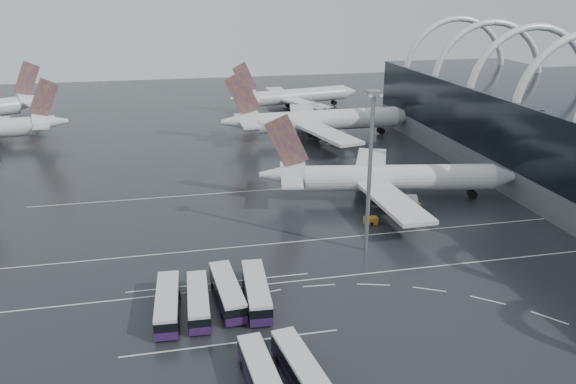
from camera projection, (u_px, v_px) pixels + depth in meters
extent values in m
plane|color=black|center=(367.00, 267.00, 91.09)|extent=(420.00, 420.00, 0.00)
torus|color=white|center=(528.00, 93.00, 139.53)|extent=(33.80, 1.80, 33.80)
torus|color=white|center=(487.00, 81.00, 156.97)|extent=(33.80, 1.80, 33.80)
torus|color=white|center=(454.00, 72.00, 174.42)|extent=(33.80, 1.80, 33.80)
cube|color=silver|center=(371.00, 273.00, 89.25)|extent=(120.00, 0.25, 0.01)
cube|color=silver|center=(345.00, 237.00, 102.11)|extent=(120.00, 0.25, 0.01)
cube|color=silver|center=(308.00, 187.00, 127.82)|extent=(120.00, 0.25, 0.01)
cube|color=silver|center=(232.00, 343.00, 71.66)|extent=(28.00, 0.25, 0.01)
cube|color=silver|center=(219.00, 283.00, 86.35)|extent=(28.00, 0.25, 0.01)
cylinder|color=silver|center=(399.00, 178.00, 118.71)|extent=(40.32, 12.45, 5.55)
cone|color=silver|center=(505.00, 176.00, 119.49)|extent=(6.62, 6.47, 5.55)
cone|color=silver|center=(282.00, 175.00, 117.55)|extent=(10.39, 7.14, 5.55)
cube|color=#4F1865|center=(287.00, 142.00, 115.15)|extent=(9.18, 2.18, 11.77)
cube|color=silver|center=(291.00, 175.00, 117.61)|extent=(7.25, 17.71, 0.48)
cube|color=silver|center=(393.00, 201.00, 107.55)|extent=(7.50, 24.14, 0.77)
cube|color=silver|center=(371.00, 164.00, 130.01)|extent=(15.20, 24.69, 0.77)
cylinder|color=slate|center=(403.00, 202.00, 111.38)|extent=(5.75, 4.12, 3.25)
cylinder|color=slate|center=(386.00, 175.00, 127.55)|extent=(5.75, 4.12, 3.25)
cube|color=black|center=(380.00, 195.00, 119.90)|extent=(12.38, 8.04, 2.11)
cylinder|color=silver|center=(328.00, 120.00, 167.89)|extent=(42.99, 7.29, 6.16)
cone|color=silver|center=(404.00, 116.00, 173.34)|extent=(6.54, 6.33, 6.16)
cone|color=silver|center=(239.00, 121.00, 161.60)|extent=(10.78, 6.44, 6.16)
cube|color=#4F1865|center=(242.00, 94.00, 159.14)|extent=(10.25, 0.91, 13.06)
cube|color=silver|center=(247.00, 121.00, 162.07)|extent=(5.28, 19.25, 0.53)
cube|color=silver|center=(328.00, 133.00, 155.04)|extent=(13.44, 27.57, 0.85)
cube|color=silver|center=(303.00, 114.00, 179.29)|extent=(12.15, 27.48, 0.85)
cylinder|color=slate|center=(334.00, 136.00, 159.80)|extent=(5.94, 3.77, 3.61)
cylinder|color=slate|center=(315.00, 122.00, 177.26)|extent=(5.94, 3.77, 3.61)
cube|color=black|center=(314.00, 135.00, 168.40)|extent=(12.93, 7.13, 2.34)
cylinder|color=silver|center=(300.00, 96.00, 209.34)|extent=(36.61, 13.06, 5.41)
cone|color=silver|center=(349.00, 92.00, 217.50)|extent=(6.63, 6.49, 5.41)
cone|color=silver|center=(243.00, 98.00, 200.13)|extent=(10.28, 7.29, 5.41)
cube|color=#4F1865|center=(245.00, 78.00, 198.12)|extent=(8.90, 2.47, 11.47)
cube|color=silver|center=(248.00, 97.00, 200.86)|extent=(7.70, 17.31, 0.47)
cube|color=silver|center=(305.00, 104.00, 198.10)|extent=(15.58, 23.95, 0.75)
cube|color=silver|center=(279.00, 93.00, 218.04)|extent=(6.68, 23.38, 0.75)
cylinder|color=slate|center=(308.00, 106.00, 202.56)|extent=(5.69, 4.20, 3.17)
cylinder|color=slate|center=(289.00, 98.00, 216.92)|extent=(5.69, 4.20, 3.17)
cube|color=black|center=(291.00, 106.00, 209.16)|extent=(12.22, 8.23, 2.05)
cone|color=silver|center=(51.00, 122.00, 163.90)|extent=(9.90, 6.19, 5.53)
cube|color=#4F1865|center=(44.00, 98.00, 161.23)|extent=(9.19, 1.23, 11.71)
cube|color=silver|center=(44.00, 122.00, 163.40)|extent=(5.50, 17.41, 0.48)
cone|color=silver|center=(33.00, 100.00, 193.61)|extent=(11.54, 9.71, 5.80)
cube|color=#4F1865|center=(27.00, 79.00, 190.48)|extent=(8.86, 4.90, 12.30)
cube|color=silver|center=(27.00, 101.00, 192.43)|extent=(12.17, 18.09, 0.50)
cube|color=#2A143F|center=(168.00, 309.00, 77.54)|extent=(3.61, 13.55, 1.14)
cube|color=black|center=(167.00, 301.00, 77.12)|extent=(3.66, 13.29, 1.34)
cube|color=silver|center=(167.00, 296.00, 76.81)|extent=(3.61, 13.55, 0.46)
cylinder|color=black|center=(178.00, 328.00, 73.92)|extent=(0.41, 1.05, 1.03)
cylinder|color=black|center=(156.00, 330.00, 73.48)|extent=(0.41, 1.05, 1.03)
cylinder|color=black|center=(179.00, 295.00, 81.89)|extent=(0.41, 1.05, 1.03)
cylinder|color=black|center=(159.00, 297.00, 81.44)|extent=(0.41, 1.05, 1.03)
cube|color=#2A143F|center=(199.00, 306.00, 78.37)|extent=(3.21, 12.75, 1.07)
cube|color=black|center=(198.00, 299.00, 77.97)|extent=(3.26, 12.50, 1.27)
cube|color=silver|center=(198.00, 293.00, 77.67)|extent=(3.21, 12.75, 0.44)
cylinder|color=black|center=(210.00, 324.00, 74.98)|extent=(0.37, 0.98, 0.97)
cylinder|color=black|center=(189.00, 326.00, 74.53)|extent=(0.37, 0.98, 0.97)
cylinder|color=black|center=(207.00, 293.00, 82.47)|extent=(0.37, 0.98, 0.97)
cylinder|color=black|center=(188.00, 295.00, 82.02)|extent=(0.37, 0.98, 0.97)
cube|color=#2A143F|center=(227.00, 297.00, 80.60)|extent=(4.03, 13.75, 1.15)
cube|color=black|center=(227.00, 289.00, 80.17)|extent=(4.07, 13.49, 1.36)
cube|color=silver|center=(227.00, 283.00, 79.86)|extent=(4.03, 13.75, 0.47)
cylinder|color=black|center=(244.00, 314.00, 77.22)|extent=(0.44, 1.07, 1.04)
cylinder|color=black|center=(223.00, 317.00, 76.45)|extent=(0.44, 1.07, 1.04)
cylinder|color=black|center=(232.00, 284.00, 85.04)|extent=(0.44, 1.07, 1.04)
cylinder|color=black|center=(213.00, 286.00, 84.27)|extent=(0.44, 1.07, 1.04)
cube|color=#2A143F|center=(256.00, 296.00, 80.65)|extent=(3.85, 13.99, 1.17)
cube|color=black|center=(256.00, 289.00, 80.22)|extent=(3.89, 13.71, 1.38)
cube|color=silver|center=(256.00, 283.00, 79.90)|extent=(3.85, 13.99, 0.48)
cylinder|color=black|center=(271.00, 315.00, 76.91)|extent=(0.43, 1.08, 1.06)
cylinder|color=black|center=(249.00, 317.00, 76.48)|extent=(0.43, 1.08, 1.06)
cylinder|color=black|center=(263.00, 283.00, 85.13)|extent=(0.43, 1.08, 1.06)
cylinder|color=black|center=(244.00, 285.00, 84.69)|extent=(0.43, 1.08, 1.06)
cube|color=#2A143F|center=(262.00, 382.00, 63.23)|extent=(3.91, 12.95, 1.08)
cube|color=black|center=(262.00, 374.00, 62.83)|extent=(3.95, 12.70, 1.28)
cube|color=silver|center=(261.00, 367.00, 62.54)|extent=(3.91, 12.95, 0.44)
cylinder|color=black|center=(264.00, 361.00, 67.41)|extent=(0.43, 1.01, 0.98)
cylinder|color=black|center=(242.00, 365.00, 66.66)|extent=(0.43, 1.01, 0.98)
cube|color=#2A143F|center=(301.00, 376.00, 64.24)|extent=(4.80, 13.27, 1.10)
cube|color=black|center=(302.00, 367.00, 63.83)|extent=(4.82, 13.02, 1.30)
cube|color=silver|center=(302.00, 361.00, 63.53)|extent=(4.80, 13.27, 0.45)
cylinder|color=black|center=(299.00, 355.00, 68.49)|extent=(0.49, 1.04, 1.00)
cylinder|color=black|center=(278.00, 360.00, 67.57)|extent=(0.49, 1.04, 1.00)
cylinder|color=gray|center=(369.00, 176.00, 92.49)|extent=(0.67, 0.67, 26.95)
cube|color=gray|center=(374.00, 93.00, 87.77)|extent=(2.12, 2.12, 0.77)
cube|color=white|center=(374.00, 95.00, 87.87)|extent=(1.93, 1.93, 0.39)
cube|color=#BA7318|center=(415.00, 206.00, 114.87)|extent=(2.27, 1.34, 1.24)
cube|color=#BA7318|center=(371.00, 220.00, 107.68)|extent=(2.53, 1.49, 1.38)
cube|color=#BA7318|center=(396.00, 196.00, 120.52)|extent=(2.22, 1.31, 1.21)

